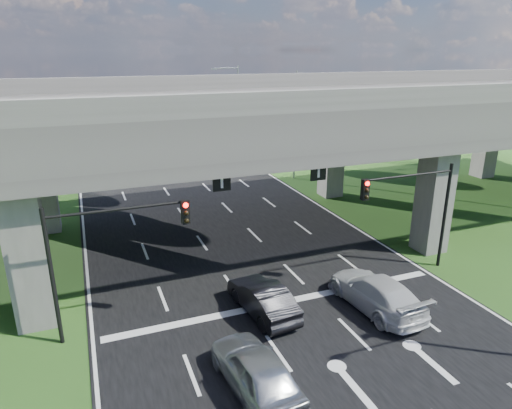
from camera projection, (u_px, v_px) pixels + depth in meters
ground at (317, 343)px, 19.20m from camera, size 160.00×160.00×0.00m
road at (239, 251)px, 28.01m from camera, size 18.00×120.00×0.03m
overpass at (226, 117)px, 27.24m from camera, size 80.00×15.00×10.00m
signal_right at (416, 201)px, 24.02m from camera, size 5.76×0.54×6.00m
signal_left at (106, 244)px, 18.64m from camera, size 5.76×0.54×6.00m
streetlight_far at (291, 117)px, 41.97m from camera, size 3.38×0.25×10.00m
streetlight_beyond at (235, 100)px, 56.08m from camera, size 3.38×0.25×10.00m
tree_left_near at (3, 143)px, 35.79m from camera, size 4.50×4.50×7.80m
tree_left_far at (31, 113)px, 50.14m from camera, size 4.80×4.80×8.32m
tree_right_near at (300, 124)px, 46.95m from camera, size 4.20×4.20×7.28m
tree_right_mid at (293, 116)px, 55.14m from camera, size 3.91×3.90×6.76m
tree_right_far at (240, 105)px, 60.61m from camera, size 4.50×4.50×7.80m
car_silver at (256, 370)px, 16.30m from camera, size 2.40×5.08×1.68m
car_dark at (263, 298)px, 21.15m from camera, size 2.09×4.78×1.53m
car_white at (376, 292)px, 21.58m from camera, size 2.63×5.69×1.61m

